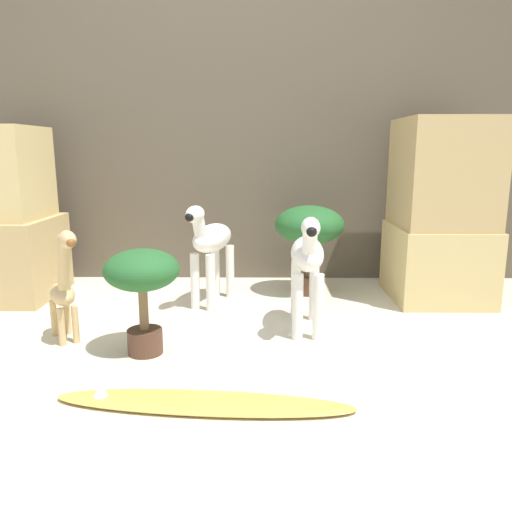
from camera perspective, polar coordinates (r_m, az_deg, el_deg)
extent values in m
plane|color=beige|center=(2.21, -5.95, -12.65)|extent=(14.00, 14.00, 0.00)
cube|color=brown|center=(3.61, -3.41, 14.86)|extent=(6.40, 0.08, 2.20)
cube|color=tan|center=(3.51, -26.36, -0.21)|extent=(0.56, 0.61, 0.50)
cube|color=#D1B775|center=(3.45, -27.19, 8.44)|extent=(0.47, 0.51, 0.56)
cube|color=#D1B775|center=(3.33, 19.96, -0.70)|extent=(0.56, 0.61, 0.46)
cube|color=tan|center=(3.26, 20.66, 8.85)|extent=(0.53, 0.58, 0.65)
cylinder|color=white|center=(2.47, 7.11, -5.83)|extent=(0.05, 0.05, 0.33)
cylinder|color=white|center=(2.47, 4.79, -5.82)|extent=(0.05, 0.05, 0.33)
cylinder|color=white|center=(2.76, 6.64, -3.94)|extent=(0.05, 0.05, 0.33)
cylinder|color=white|center=(2.75, 4.56, -3.93)|extent=(0.05, 0.05, 0.33)
ellipsoid|color=white|center=(2.55, 5.88, 0.27)|extent=(0.18, 0.43, 0.17)
cylinder|color=white|center=(2.36, 6.17, 1.83)|extent=(0.07, 0.11, 0.16)
ellipsoid|color=white|center=(2.30, 6.27, 3.25)|extent=(0.09, 0.16, 0.10)
sphere|color=black|center=(2.24, 6.38, 2.78)|extent=(0.05, 0.05, 0.05)
cube|color=black|center=(2.36, 6.17, 2.00)|extent=(0.02, 0.06, 0.13)
cylinder|color=white|center=(2.91, -5.22, -3.07)|extent=(0.05, 0.05, 0.33)
cylinder|color=white|center=(2.95, -6.98, -2.89)|extent=(0.05, 0.05, 0.33)
cylinder|color=white|center=(3.17, -2.99, -1.76)|extent=(0.05, 0.05, 0.33)
cylinder|color=white|center=(3.21, -4.63, -1.62)|extent=(0.05, 0.05, 0.33)
ellipsoid|color=white|center=(3.01, -4.99, 2.08)|extent=(0.29, 0.45, 0.17)
cylinder|color=white|center=(2.83, -6.54, 3.53)|extent=(0.10, 0.13, 0.16)
ellipsoid|color=white|center=(2.78, -6.98, 4.75)|extent=(0.14, 0.18, 0.10)
sphere|color=black|center=(2.72, -7.62, 4.40)|extent=(0.05, 0.05, 0.05)
cube|color=black|center=(2.83, -6.54, 3.68)|extent=(0.04, 0.07, 0.13)
cylinder|color=tan|center=(2.59, -19.93, -7.36)|extent=(0.03, 0.03, 0.19)
cylinder|color=tan|center=(2.58, -21.33, -7.57)|extent=(0.03, 0.03, 0.19)
cylinder|color=tan|center=(2.73, -20.77, -6.42)|extent=(0.03, 0.03, 0.19)
cylinder|color=tan|center=(2.72, -22.09, -6.61)|extent=(0.03, 0.03, 0.19)
ellipsoid|color=tan|center=(2.61, -21.27, -4.10)|extent=(0.21, 0.24, 0.11)
cylinder|color=tan|center=(2.49, -21.05, -0.92)|extent=(0.13, 0.15, 0.30)
ellipsoid|color=tan|center=(2.37, -20.76, 1.79)|extent=(0.14, 0.15, 0.08)
sphere|color=brown|center=(2.32, -20.41, 1.43)|extent=(0.04, 0.04, 0.04)
cylinder|color=#513323|center=(2.39, -12.55, -9.49)|extent=(0.16, 0.16, 0.12)
cylinder|color=brown|center=(2.34, -12.72, -6.02)|extent=(0.04, 0.04, 0.19)
ellipsoid|color=#235B28|center=(2.29, -12.94, -1.55)|extent=(0.34, 0.34, 0.19)
cylinder|color=#513323|center=(3.28, 5.97, -3.26)|extent=(0.17, 0.17, 0.12)
cylinder|color=brown|center=(3.24, 6.03, -0.41)|extent=(0.04, 0.04, 0.21)
ellipsoid|color=#235B28|center=(3.20, 6.12, 3.58)|extent=(0.44, 0.44, 0.24)
ellipsoid|color=gold|center=(1.91, -5.98, -16.34)|extent=(1.12, 0.27, 0.03)
cone|color=white|center=(2.00, -17.37, -14.37)|extent=(0.06, 0.06, 0.05)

